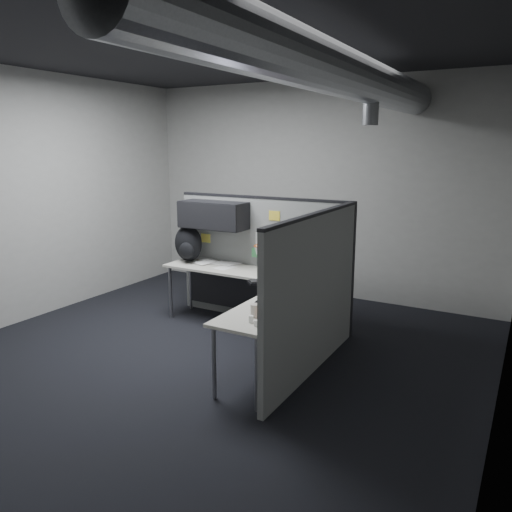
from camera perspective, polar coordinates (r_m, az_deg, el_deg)
The scene contains 12 objects.
room at distance 4.84m, azimuth 0.06°, elevation 10.64°, with size 5.62×5.62×3.22m.
partition_back at distance 6.43m, azimuth -0.85°, elevation 1.24°, with size 2.44×0.42×1.63m.
partition_right at distance 5.00m, azimuth 6.72°, elevation -4.26°, with size 0.07×2.23×1.63m.
desk at distance 5.88m, azimuth -0.09°, elevation -3.69°, with size 2.31×2.11×0.73m.
monitor at distance 5.67m, azimuth 6.42°, elevation -0.45°, with size 0.60×0.60×0.50m.
keyboard at distance 5.66m, azimuth 1.40°, elevation -2.90°, with size 0.44×0.44×0.04m.
mouse at distance 5.25m, azimuth 3.53°, elevation -4.21°, with size 0.25×0.27×0.05m.
phone at distance 4.76m, azimuth 1.12°, elevation -5.67°, with size 0.22×0.24×0.10m.
bottles at distance 4.41m, azimuth 0.26°, elevation -7.19°, with size 0.14×0.20×0.09m.
cup at distance 4.55m, azimuth -0.09°, elevation -6.25°, with size 0.09×0.09×0.12m, color beige.
papers at distance 6.63m, azimuth -4.63°, elevation -0.74°, with size 0.74×0.61×0.02m.
backpack at distance 6.73m, azimuth -7.76°, elevation 1.37°, with size 0.44×0.39×0.49m.
Camera 1 is at (2.93, -4.21, 2.26)m, focal length 35.00 mm.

